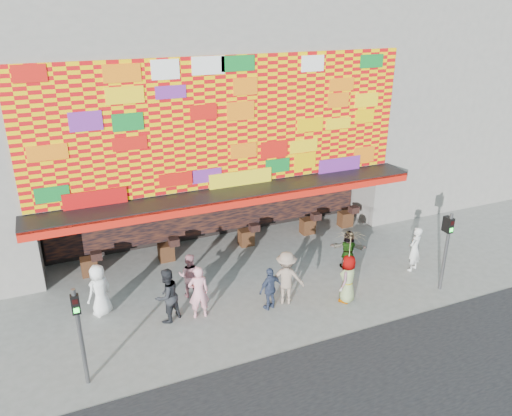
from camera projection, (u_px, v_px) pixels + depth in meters
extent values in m
plane|color=slate|center=(269.00, 305.00, 17.34)|extent=(90.00, 90.00, 0.00)
cube|color=gray|center=(194.00, 82.00, 21.63)|extent=(15.00, 8.00, 7.00)
cube|color=black|center=(193.00, 184.00, 24.40)|extent=(15.00, 6.00, 3.00)
cube|color=gray|center=(33.00, 244.00, 18.36)|extent=(0.40, 2.00, 3.00)
cube|color=gray|center=(366.00, 189.00, 23.65)|extent=(0.40, 2.00, 3.00)
cube|color=black|center=(233.00, 192.00, 19.07)|extent=(15.20, 1.60, 0.12)
cube|color=red|center=(241.00, 203.00, 18.46)|extent=(15.20, 0.04, 0.35)
cube|color=#FEC300|center=(227.00, 123.00, 18.56)|extent=(14.80, 0.08, 4.90)
cube|color=black|center=(214.00, 205.00, 21.71)|extent=(14.00, 0.25, 2.50)
cube|color=gray|center=(430.00, 77.00, 26.53)|extent=(11.00, 8.00, 12.00)
cylinder|color=#59595B|center=(81.00, 338.00, 13.24)|extent=(0.12, 0.12, 3.00)
cube|color=black|center=(75.00, 304.00, 12.83)|extent=(0.22, 0.18, 0.55)
cube|color=black|center=(75.00, 302.00, 12.70)|extent=(0.14, 0.02, 0.14)
cube|color=#19E533|center=(76.00, 310.00, 12.80)|extent=(0.14, 0.02, 0.14)
cylinder|color=#59595B|center=(446.00, 252.00, 17.73)|extent=(0.12, 0.12, 3.00)
cube|color=black|center=(450.00, 226.00, 17.33)|extent=(0.22, 0.18, 0.55)
cube|color=black|center=(452.00, 223.00, 17.20)|extent=(0.14, 0.02, 0.14)
cube|color=#19E533|center=(451.00, 230.00, 17.30)|extent=(0.14, 0.02, 0.14)
imported|color=white|center=(99.00, 290.00, 16.50)|extent=(1.07, 0.99, 1.84)
imported|color=pink|center=(199.00, 292.00, 16.34)|extent=(0.73, 0.52, 1.88)
imported|color=#222428|center=(167.00, 296.00, 16.15)|extent=(1.15, 1.07, 1.88)
imported|color=gray|center=(286.00, 278.00, 17.13)|extent=(1.44, 1.19, 1.94)
imported|color=#333D5A|center=(270.00, 289.00, 16.85)|extent=(0.98, 0.62, 1.56)
imported|color=gray|center=(348.00, 249.00, 19.51)|extent=(1.47, 1.14, 1.55)
imported|color=gray|center=(348.00, 279.00, 17.26)|extent=(1.02, 0.97, 1.75)
imported|color=silver|center=(415.00, 249.00, 19.26)|extent=(0.78, 0.66, 1.81)
imported|color=#BE7B87|center=(190.00, 275.00, 17.57)|extent=(1.00, 0.93, 1.65)
imported|color=beige|center=(351.00, 245.00, 16.76)|extent=(1.15, 1.17, 0.95)
cylinder|color=#4C3326|center=(349.00, 269.00, 17.12)|extent=(0.02, 0.02, 1.00)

